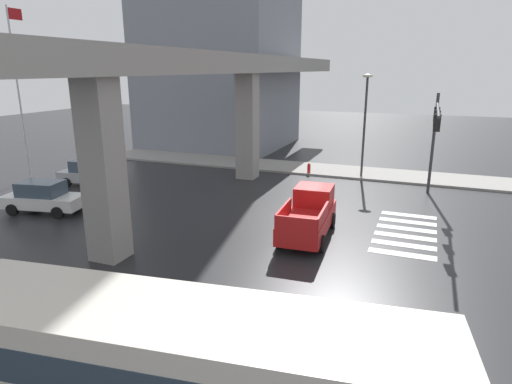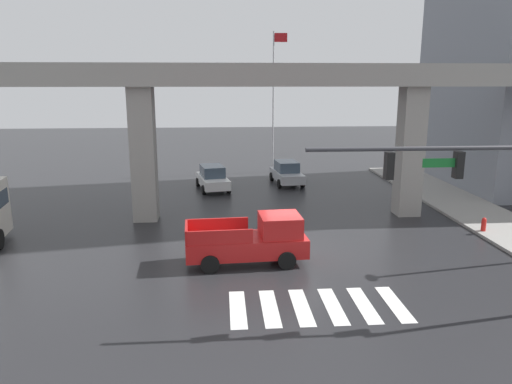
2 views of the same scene
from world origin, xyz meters
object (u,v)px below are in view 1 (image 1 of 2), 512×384
object	(u,v)px
city_bus	(184,367)
traffic_signal_mast	(436,126)
fire_hydrant	(309,169)
sedan_white	(43,197)
flagpole	(18,84)
sedan_silver	(91,173)
pickup_truck	(309,215)
street_lamp_near_corner	(365,114)

from	to	relation	value
city_bus	traffic_signal_mast	world-z (taller)	traffic_signal_mast
city_bus	traffic_signal_mast	size ratio (longest dim) A/B	1.27
traffic_signal_mast	fire_hydrant	distance (m)	10.45
sedan_white	flagpole	bearing A→B (deg)	51.97
city_bus	sedan_silver	world-z (taller)	city_bus
city_bus	sedan_white	world-z (taller)	city_bus
pickup_truck	sedan_silver	distance (m)	16.36
fire_hydrant	pickup_truck	bearing A→B (deg)	-165.34
sedan_white	fire_hydrant	bearing A→B (deg)	-38.90
sedan_silver	flagpole	xyz separation A→B (m)	(-0.45, 4.93, 5.72)
city_bus	fire_hydrant	size ratio (longest dim) A/B	12.97
traffic_signal_mast	street_lamp_near_corner	bearing A→B (deg)	41.15
sedan_white	traffic_signal_mast	xyz separation A→B (m)	(9.13, -19.55, 3.71)
fire_hydrant	city_bus	bearing A→B (deg)	-171.26
street_lamp_near_corner	city_bus	bearing A→B (deg)	179.97
city_bus	sedan_silver	size ratio (longest dim) A/B	2.47
traffic_signal_mast	fire_hydrant	bearing A→B (deg)	60.04
street_lamp_near_corner	flagpole	size ratio (longest dim) A/B	0.63
city_bus	flagpole	size ratio (longest dim) A/B	0.96
city_bus	fire_hydrant	xyz separation A→B (m)	(24.49, 3.76, -1.29)
flagpole	street_lamp_near_corner	bearing A→B (deg)	-66.81
pickup_truck	city_bus	distance (m)	12.55
sedan_white	flagpole	world-z (taller)	flagpole
sedan_silver	flagpole	distance (m)	7.57
city_bus	flagpole	bearing A→B (deg)	53.94
sedan_silver	flagpole	bearing A→B (deg)	95.17
pickup_truck	sedan_silver	bearing A→B (deg)	77.30
fire_hydrant	flagpole	xyz separation A→B (m)	(-8.82, 17.75, 6.14)
sedan_white	street_lamp_near_corner	bearing A→B (deg)	-46.35
pickup_truck	fire_hydrant	bearing A→B (deg)	14.66
sedan_white	street_lamp_near_corner	distance (m)	21.08
city_bus	flagpole	world-z (taller)	flagpole
traffic_signal_mast	street_lamp_near_corner	size ratio (longest dim) A/B	1.20
city_bus	sedan_silver	xyz separation A→B (m)	(16.11, 16.59, -0.87)
pickup_truck	sedan_silver	world-z (taller)	pickup_truck
city_bus	pickup_truck	bearing A→B (deg)	2.89
sedan_silver	street_lamp_near_corner	size ratio (longest dim) A/B	0.62
traffic_signal_mast	city_bus	bearing A→B (deg)	166.98
sedan_white	city_bus	bearing A→B (deg)	-125.17
pickup_truck	traffic_signal_mast	size ratio (longest dim) A/B	0.60
sedan_silver	sedan_white	size ratio (longest dim) A/B	0.98
sedan_white	traffic_signal_mast	bearing A→B (deg)	-64.98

